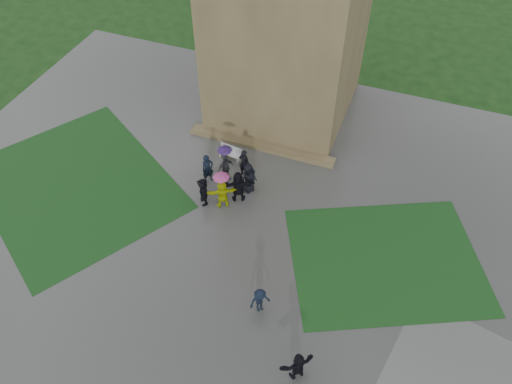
% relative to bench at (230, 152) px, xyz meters
% --- Properties ---
extents(ground, '(120.00, 120.00, 0.00)m').
position_rel_bench_xyz_m(ground, '(1.33, -9.06, -0.45)').
color(ground, black).
extents(plaza, '(34.00, 34.00, 0.02)m').
position_rel_bench_xyz_m(plaza, '(1.33, -7.06, -0.44)').
color(plaza, '#383835').
rests_on(plaza, ground).
extents(lawn_inset_left, '(14.10, 13.46, 0.01)m').
position_rel_bench_xyz_m(lawn_inset_left, '(-7.17, -5.06, -0.42)').
color(lawn_inset_left, '#123314').
rests_on(lawn_inset_left, plaza).
extents(lawn_inset_right, '(11.12, 10.15, 0.01)m').
position_rel_bench_xyz_m(lawn_inset_right, '(9.83, -4.06, -0.42)').
color(lawn_inset_right, '#123314').
rests_on(lawn_inset_right, plaza).
extents(tower_plinth, '(9.00, 0.80, 0.22)m').
position_rel_bench_xyz_m(tower_plinth, '(1.33, 1.54, -0.32)').
color(tower_plinth, brown).
rests_on(tower_plinth, plaza).
extents(bench, '(1.48, 0.66, 0.83)m').
position_rel_bench_xyz_m(bench, '(0.00, 0.00, 0.00)').
color(bench, '#BBBBB6').
rests_on(bench, plaza).
extents(visitor_cluster, '(3.40, 3.75, 2.39)m').
position_rel_bench_xyz_m(visitor_cluster, '(1.02, -2.70, 0.57)').
color(visitor_cluster, black).
rests_on(visitor_cluster, plaza).
extents(pedestrian_mid, '(1.02, 1.00, 1.46)m').
position_rel_bench_xyz_m(pedestrian_mid, '(5.06, -8.74, 0.30)').
color(pedestrian_mid, black).
rests_on(pedestrian_mid, plaza).
extents(pedestrian_near, '(1.44, 1.41, 1.60)m').
position_rel_bench_xyz_m(pedestrian_near, '(7.50, -11.00, 0.37)').
color(pedestrian_near, black).
rests_on(pedestrian_near, plaza).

